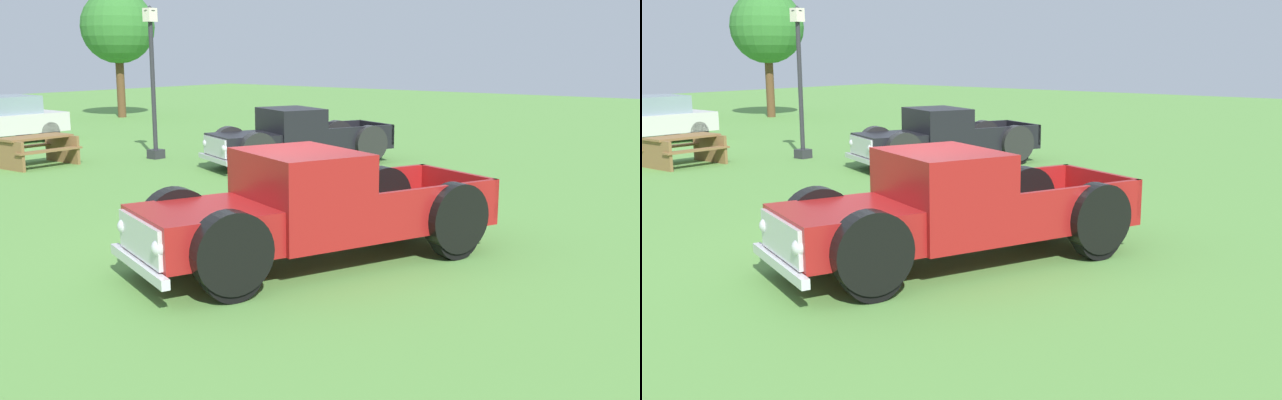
{
  "view_description": "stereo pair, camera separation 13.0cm",
  "coord_description": "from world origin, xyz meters",
  "views": [
    {
      "loc": [
        -8.31,
        -7.03,
        2.98
      ],
      "look_at": [
        -0.15,
        -0.8,
        0.9
      ],
      "focal_mm": 41.84,
      "sensor_mm": 36.0,
      "label": 1
    },
    {
      "loc": [
        -8.23,
        -7.14,
        2.98
      ],
      "look_at": [
        -0.15,
        -0.8,
        0.9
      ],
      "focal_mm": 41.84,
      "sensor_mm": 36.0,
      "label": 2
    }
  ],
  "objects": [
    {
      "name": "lamp_post_near",
      "position": [
        5.25,
        9.06,
        2.17
      ],
      "size": [
        0.36,
        0.36,
        4.14
      ],
      "color": "#2D2D33",
      "rests_on": "ground_plane"
    },
    {
      "name": "picnic_table",
      "position": [
        2.46,
        10.47,
        0.49
      ],
      "size": [
        1.83,
        1.52,
        0.78
      ],
      "color": "olive",
      "rests_on": "ground_plane"
    },
    {
      "name": "pickup_truck_foreground",
      "position": [
        -0.51,
        -0.67,
        0.77
      ],
      "size": [
        5.61,
        3.62,
        1.62
      ],
      "color": "maroon",
      "rests_on": "ground_plane"
    },
    {
      "name": "oak_tree_east",
      "position": [
        12.85,
        20.25,
        3.93
      ],
      "size": [
        3.19,
        3.19,
        5.55
      ],
      "color": "brown",
      "rests_on": "ground_plane"
    },
    {
      "name": "ground_plane",
      "position": [
        0.0,
        0.0,
        0.0
      ],
      "size": [
        80.0,
        80.0,
        0.0
      ],
      "primitive_type": "plane",
      "color": "#5B9342"
    },
    {
      "name": "pickup_truck_behind_left",
      "position": [
        6.44,
        5.23,
        0.71
      ],
      "size": [
        5.19,
        3.44,
        1.5
      ],
      "color": "black",
      "rests_on": "ground_plane"
    }
  ]
}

